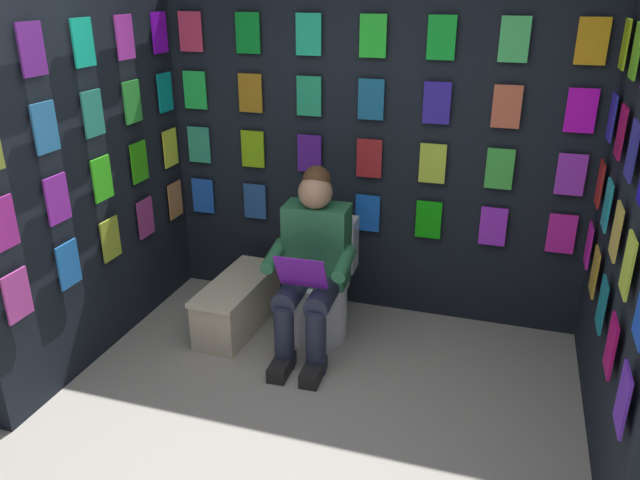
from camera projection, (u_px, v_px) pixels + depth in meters
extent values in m
cube|color=black|center=(372.00, 154.00, 4.20)|extent=(3.00, 0.10, 2.26)
cube|color=blue|center=(203.00, 196.00, 4.63)|extent=(0.17, 0.01, 0.26)
cube|color=#255198|center=(255.00, 201.00, 4.51)|extent=(0.17, 0.01, 0.26)
cube|color=#1F974A|center=(310.00, 207.00, 4.40)|extent=(0.17, 0.01, 0.26)
cube|color=blue|center=(367.00, 213.00, 4.28)|extent=(0.17, 0.01, 0.26)
cube|color=#0CB108|center=(428.00, 220.00, 4.16)|extent=(0.17, 0.01, 0.26)
cube|color=#AA2AEC|center=(493.00, 227.00, 4.04)|extent=(0.17, 0.01, 0.26)
cube|color=#DB20B0|center=(561.00, 234.00, 3.93)|extent=(0.17, 0.01, 0.26)
cube|color=teal|center=(199.00, 145.00, 4.48)|extent=(0.17, 0.01, 0.26)
cube|color=#84C312|center=(253.00, 149.00, 4.36)|extent=(0.17, 0.01, 0.26)
cube|color=#4D1691|center=(309.00, 154.00, 4.25)|extent=(0.17, 0.01, 0.26)
cube|color=#AD2025|center=(369.00, 158.00, 4.13)|extent=(0.17, 0.01, 0.26)
cube|color=#BFDD35|center=(432.00, 164.00, 4.01)|extent=(0.17, 0.01, 0.26)
cube|color=green|center=(500.00, 169.00, 3.90)|extent=(0.17, 0.01, 0.26)
cube|color=#A932E0|center=(571.00, 175.00, 3.78)|extent=(0.17, 0.01, 0.26)
cube|color=#22CF49|center=(195.00, 90.00, 4.33)|extent=(0.17, 0.01, 0.26)
cube|color=#AA7217|center=(250.00, 93.00, 4.22)|extent=(0.17, 0.01, 0.26)
cube|color=#1DA16A|center=(309.00, 96.00, 4.10)|extent=(0.17, 0.01, 0.26)
cube|color=#156192|center=(371.00, 99.00, 3.98)|extent=(0.17, 0.01, 0.26)
cube|color=#2E1DA7|center=(437.00, 103.00, 3.86)|extent=(0.17, 0.01, 0.26)
cube|color=#D86241|center=(507.00, 107.00, 3.75)|extent=(0.17, 0.01, 0.26)
cube|color=#E20EE0|center=(581.00, 111.00, 3.63)|extent=(0.17, 0.01, 0.26)
cube|color=#DA3859|center=(191.00, 32.00, 4.18)|extent=(0.17, 0.01, 0.26)
cube|color=#0C8E28|center=(248.00, 33.00, 4.07)|extent=(0.17, 0.01, 0.26)
cube|color=#1DC78A|center=(309.00, 34.00, 3.95)|extent=(0.17, 0.01, 0.26)
cube|color=#22D42D|center=(373.00, 36.00, 3.83)|extent=(0.17, 0.01, 0.26)
cube|color=green|center=(442.00, 38.00, 3.71)|extent=(0.17, 0.01, 0.26)
cube|color=#41CE61|center=(515.00, 39.00, 3.60)|extent=(0.17, 0.01, 0.26)
cube|color=orange|center=(592.00, 41.00, 3.48)|extent=(0.17, 0.01, 0.26)
cube|color=black|center=(637.00, 231.00, 2.88)|extent=(0.10, 1.95, 2.26)
cube|color=#EC21C3|center=(589.00, 245.00, 3.76)|extent=(0.01, 0.17, 0.26)
cube|color=gold|center=(595.00, 272.00, 3.41)|extent=(0.01, 0.17, 0.26)
cube|color=teal|center=(602.00, 305.00, 3.06)|extent=(0.01, 0.17, 0.26)
cube|color=#BE0F69|center=(611.00, 346.00, 2.71)|extent=(0.01, 0.17, 0.26)
cube|color=#6127C8|center=(623.00, 400.00, 2.36)|extent=(0.01, 0.17, 0.26)
cube|color=red|center=(600.00, 184.00, 3.61)|extent=(0.01, 0.17, 0.26)
cube|color=#20ABB7|center=(607.00, 205.00, 3.26)|extent=(0.01, 0.17, 0.26)
cube|color=#E3C34A|center=(616.00, 232.00, 2.91)|extent=(0.01, 0.17, 0.26)
cube|color=#C7E93D|center=(628.00, 265.00, 2.56)|extent=(0.01, 0.17, 0.26)
cube|color=#292BC3|center=(612.00, 117.00, 3.46)|extent=(0.01, 0.17, 0.26)
cube|color=#AA0F4C|center=(621.00, 132.00, 3.11)|extent=(0.01, 0.17, 0.26)
cube|color=#2A2C9A|center=(632.00, 150.00, 2.76)|extent=(0.01, 0.17, 0.26)
cube|color=#9ED317|center=(625.00, 44.00, 3.31)|extent=(0.01, 0.17, 0.26)
cube|color=#5CBD21|center=(636.00, 51.00, 2.96)|extent=(0.01, 0.17, 0.26)
cube|color=black|center=(90.00, 176.00, 3.71)|extent=(0.10, 1.95, 2.26)
cube|color=#C141A0|center=(17.00, 296.00, 3.15)|extent=(0.01, 0.17, 0.26)
cube|color=blue|center=(69.00, 265.00, 3.50)|extent=(0.01, 0.17, 0.26)
cube|color=#A5B631|center=(111.00, 239.00, 3.84)|extent=(0.01, 0.17, 0.26)
cube|color=#A5377F|center=(146.00, 218.00, 4.19)|extent=(0.01, 0.17, 0.26)
cube|color=#C57D42|center=(175.00, 200.00, 4.54)|extent=(0.01, 0.17, 0.26)
cube|color=#AF2994|center=(2.00, 224.00, 3.00)|extent=(0.01, 0.17, 0.26)
cube|color=purple|center=(57.00, 199.00, 3.35)|extent=(0.01, 0.17, 0.26)
cube|color=#3ED921|center=(102.00, 179.00, 3.70)|extent=(0.01, 0.17, 0.26)
cube|color=#33B212|center=(139.00, 162.00, 4.04)|extent=(0.01, 0.17, 0.26)
cube|color=yellow|center=(170.00, 148.00, 4.39)|extent=(0.01, 0.17, 0.26)
cube|color=teal|center=(45.00, 128.00, 3.20)|extent=(0.01, 0.17, 0.26)
cube|color=teal|center=(93.00, 114.00, 3.55)|extent=(0.01, 0.17, 0.26)
cube|color=green|center=(132.00, 102.00, 3.90)|extent=(0.01, 0.17, 0.26)
cube|color=#0C9198|center=(165.00, 92.00, 4.24)|extent=(0.01, 0.17, 0.26)
cube|color=#702592|center=(32.00, 49.00, 3.05)|extent=(0.01, 0.17, 0.26)
cube|color=#18D0A4|center=(83.00, 43.00, 3.40)|extent=(0.01, 0.17, 0.26)
cube|color=#D039C7|center=(125.00, 37.00, 3.75)|extent=(0.01, 0.17, 0.26)
cube|color=#860EE7|center=(159.00, 33.00, 4.10)|extent=(0.01, 0.17, 0.26)
cylinder|color=white|center=(318.00, 310.00, 4.09)|extent=(0.38, 0.38, 0.40)
cylinder|color=white|center=(318.00, 281.00, 4.01)|extent=(0.41, 0.41, 0.02)
cube|color=white|center=(329.00, 242.00, 4.18)|extent=(0.39, 0.19, 0.36)
cylinder|color=white|center=(325.00, 247.00, 4.10)|extent=(0.39, 0.08, 0.39)
cube|color=#286B42|center=(317.00, 244.00, 3.88)|extent=(0.41, 0.23, 0.52)
sphere|color=tan|center=(315.00, 192.00, 3.72)|extent=(0.21, 0.21, 0.21)
sphere|color=#472D19|center=(317.00, 180.00, 3.72)|extent=(0.17, 0.17, 0.17)
cylinder|color=#23283D|center=(324.00, 295.00, 3.77)|extent=(0.16, 0.41, 0.15)
cylinder|color=#23283D|center=(293.00, 291.00, 3.82)|extent=(0.16, 0.41, 0.15)
cylinder|color=#23283D|center=(316.00, 342.00, 3.70)|extent=(0.12, 0.12, 0.42)
cylinder|color=#23283D|center=(284.00, 338.00, 3.75)|extent=(0.12, 0.12, 0.42)
cube|color=black|center=(313.00, 372.00, 3.71)|extent=(0.12, 0.26, 0.09)
cube|color=black|center=(282.00, 366.00, 3.76)|extent=(0.12, 0.26, 0.09)
cylinder|color=#286B42|center=(344.00, 264.00, 3.68)|extent=(0.10, 0.31, 0.13)
cylinder|color=#286B42|center=(274.00, 256.00, 3.78)|extent=(0.10, 0.31, 0.13)
cube|color=purple|center=(301.00, 273.00, 3.59)|extent=(0.30, 0.14, 0.23)
cube|color=beige|center=(238.00, 306.00, 4.23)|extent=(0.33, 0.78, 0.32)
cube|color=beige|center=(237.00, 283.00, 4.16)|extent=(0.34, 0.82, 0.03)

